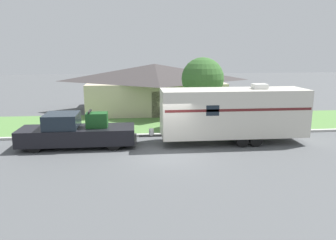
{
  "coord_description": "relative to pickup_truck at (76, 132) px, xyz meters",
  "views": [
    {
      "loc": [
        -1.72,
        -16.02,
        5.23
      ],
      "look_at": [
        0.13,
        1.86,
        1.4
      ],
      "focal_mm": 35.0,
      "sensor_mm": 36.0,
      "label": 1
    }
  ],
  "objects": [
    {
      "name": "lawn_strip",
      "position": [
        4.95,
        5.54,
        -0.82
      ],
      "size": [
        80.0,
        7.0,
        0.03
      ],
      "color": "#568442",
      "rests_on": "ground_plane"
    },
    {
      "name": "mailbox",
      "position": [
        5.99,
        2.6,
        0.22
      ],
      "size": [
        0.48,
        0.2,
        1.38
      ],
      "color": "brown",
      "rests_on": "ground_plane"
    },
    {
      "name": "house_across_street",
      "position": [
        5.06,
        11.33,
        1.28
      ],
      "size": [
        12.23,
        8.47,
        4.08
      ],
      "color": "beige",
      "rests_on": "ground_plane"
    },
    {
      "name": "curb_strip",
      "position": [
        4.95,
        1.89,
        -0.77
      ],
      "size": [
        80.0,
        0.3,
        0.14
      ],
      "color": "#ADADA8",
      "rests_on": "ground_plane"
    },
    {
      "name": "ground_plane",
      "position": [
        4.95,
        -1.86,
        -0.84
      ],
      "size": [
        120.0,
        120.0,
        0.0
      ],
      "primitive_type": "plane",
      "color": "#515456"
    },
    {
      "name": "pickup_truck",
      "position": [
        0.0,
        0.0,
        0.0
      ],
      "size": [
        6.34,
        2.05,
        2.01
      ],
      "color": "black",
      "rests_on": "ground_plane"
    },
    {
      "name": "tree_in_yard",
      "position": [
        7.82,
        3.84,
        2.52
      ],
      "size": [
        2.85,
        2.85,
        4.79
      ],
      "color": "brown",
      "rests_on": "ground_plane"
    },
    {
      "name": "travel_trailer",
      "position": [
        8.83,
        -0.0,
        0.93
      ],
      "size": [
        9.51,
        2.32,
        3.38
      ],
      "color": "black",
      "rests_on": "ground_plane"
    }
  ]
}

